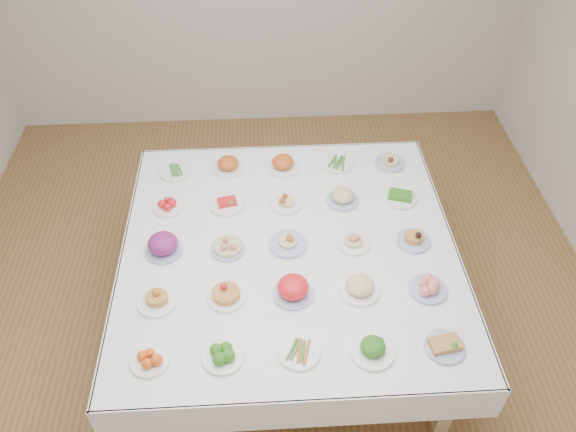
{
  "coord_description": "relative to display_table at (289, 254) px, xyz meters",
  "views": [
    {
      "loc": [
        -0.03,
        -2.56,
        3.39
      ],
      "look_at": [
        0.12,
        0.06,
        0.88
      ],
      "focal_mm": 35.0,
      "sensor_mm": 36.0,
      "label": 1
    }
  ],
  "objects": [
    {
      "name": "room_envelope",
      "position": [
        -0.12,
        0.09,
        1.15
      ],
      "size": [
        5.02,
        5.02,
        2.81
      ],
      "color": "olive",
      "rests_on": "ground"
    },
    {
      "name": "display_table",
      "position": [
        0.0,
        0.0,
        0.0
      ],
      "size": [
        2.16,
        2.16,
        0.75
      ],
      "color": "white",
      "rests_on": "ground"
    },
    {
      "name": "dish_0",
      "position": [
        -0.79,
        -0.8,
        0.1
      ],
      "size": [
        0.21,
        0.21,
        0.09
      ],
      "color": "white",
      "rests_on": "display_table"
    },
    {
      "name": "dish_1",
      "position": [
        -0.4,
        -0.8,
        0.11
      ],
      "size": [
        0.23,
        0.23,
        0.1
      ],
      "color": "white",
      "rests_on": "display_table"
    },
    {
      "name": "dish_2",
      "position": [
        0.01,
        -0.8,
        0.09
      ],
      "size": [
        0.22,
        0.22,
        0.05
      ],
      "color": "white",
      "rests_on": "display_table"
    },
    {
      "name": "dish_3",
      "position": [
        0.4,
        -0.81,
        0.13
      ],
      "size": [
        0.24,
        0.24,
        0.13
      ],
      "color": "white",
      "rests_on": "display_table"
    },
    {
      "name": "dish_4",
      "position": [
        0.8,
        -0.81,
        0.11
      ],
      "size": [
        0.22,
        0.22,
        0.1
      ],
      "color": "#4C66B2",
      "rests_on": "display_table"
    },
    {
      "name": "dish_5",
      "position": [
        -0.8,
        -0.41,
        0.12
      ],
      "size": [
        0.23,
        0.23,
        0.12
      ],
      "color": "white",
      "rests_on": "display_table"
    },
    {
      "name": "dish_6",
      "position": [
        -0.39,
        -0.4,
        0.13
      ],
      "size": [
        0.22,
        0.22,
        0.13
      ],
      "color": "white",
      "rests_on": "display_table"
    },
    {
      "name": "dish_7",
      "position": [
        -0.0,
        -0.39,
        0.14
      ],
      "size": [
        0.25,
        0.25,
        0.15
      ],
      "color": "#4C66B2",
      "rests_on": "display_table"
    },
    {
      "name": "dish_8",
      "position": [
        0.39,
        -0.39,
        0.13
      ],
      "size": [
        0.24,
        0.24,
        0.14
      ],
      "color": "white",
      "rests_on": "display_table"
    },
    {
      "name": "dish_9",
      "position": [
        0.8,
        -0.41,
        0.11
      ],
      "size": [
        0.23,
        0.23,
        0.1
      ],
      "color": "#4C66B2",
      "rests_on": "display_table"
    },
    {
      "name": "dish_10",
      "position": [
        -0.8,
        0.0,
        0.14
      ],
      "size": [
        0.27,
        0.27,
        0.15
      ],
      "color": "#4C66B2",
      "rests_on": "display_table"
    },
    {
      "name": "dish_11",
      "position": [
        -0.39,
        -0.01,
        0.13
      ],
      "size": [
        0.21,
        0.21,
        0.12
      ],
      "color": "#4C66B2",
      "rests_on": "display_table"
    },
    {
      "name": "dish_12",
      "position": [
        -0.01,
        0.01,
        0.11
      ],
      "size": [
        0.24,
        0.24,
        0.11
      ],
      "color": "#4C66B2",
      "rests_on": "display_table"
    },
    {
      "name": "dish_13",
      "position": [
        0.41,
        -0.01,
        0.11
      ],
      "size": [
        0.21,
        0.21,
        0.1
      ],
      "color": "white",
      "rests_on": "display_table"
    },
    {
      "name": "dish_14",
      "position": [
        0.8,
        -0.01,
        0.11
      ],
      "size": [
        0.22,
        0.22,
        0.11
      ],
      "color": "#4C66B2",
      "rests_on": "display_table"
    },
    {
      "name": "dish_15",
      "position": [
        -0.81,
        0.41,
        0.1
      ],
      "size": [
        0.21,
        0.21,
        0.08
      ],
      "color": "white",
      "rests_on": "display_table"
    },
    {
      "name": "dish_16",
      "position": [
        -0.41,
        0.41,
        0.1
      ],
      "size": [
        0.24,
        0.24,
        0.09
      ],
      "color": "white",
      "rests_on": "display_table"
    },
    {
      "name": "dish_17",
      "position": [
        0.0,
        0.39,
        0.11
      ],
      "size": [
        0.22,
        0.22,
        0.1
      ],
      "color": "white",
      "rests_on": "display_table"
    },
    {
      "name": "dish_18",
      "position": [
        0.39,
        0.41,
        0.12
      ],
      "size": [
        0.22,
        0.22,
        0.12
      ],
      "color": "#4C66B2",
      "rests_on": "display_table"
    },
    {
      "name": "dish_19",
      "position": [
        0.8,
        0.41,
        0.11
      ],
      "size": [
        0.23,
        0.23,
        0.1
      ],
      "color": "white",
      "rests_on": "display_table"
    },
    {
      "name": "dish_20",
      "position": [
        -0.79,
        0.79,
        0.09
      ],
      "size": [
        0.23,
        0.23,
        0.05
      ],
      "color": "white",
      "rests_on": "display_table"
    },
    {
      "name": "dish_21",
      "position": [
        -0.41,
        0.81,
        0.13
      ],
      "size": [
        0.23,
        0.23,
        0.13
      ],
      "color": "white",
      "rests_on": "display_table"
    },
    {
      "name": "dish_22",
      "position": [
        -0.0,
        0.8,
        0.12
      ],
      "size": [
        0.23,
        0.23,
        0.12
      ],
      "color": "white",
      "rests_on": "display_table"
    },
    {
      "name": "dish_23",
      "position": [
        0.41,
        0.81,
        0.09
      ],
      "size": [
        0.23,
        0.23,
        0.05
      ],
      "color": "white",
      "rests_on": "display_table"
    },
    {
      "name": "dish_24",
      "position": [
        0.8,
        0.81,
        0.12
      ],
      "size": [
        0.22,
        0.22,
        0.12
      ],
      "color": "#4C66B2",
      "rests_on": "display_table"
    }
  ]
}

